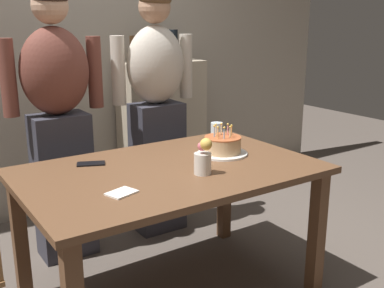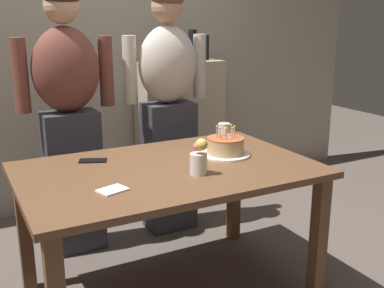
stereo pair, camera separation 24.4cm
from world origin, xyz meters
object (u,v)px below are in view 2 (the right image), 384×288
birthday_cake (225,147)px  napkin_stack (112,190)px  water_glass_near (224,132)px  flower_vase (199,159)px  cell_phone (93,161)px  person_man_bearded (69,119)px  person_woman_cardigan (168,109)px

birthday_cake → napkin_stack: 0.77m
water_glass_near → flower_vase: size_ratio=0.63×
water_glass_near → cell_phone: water_glass_near is taller
cell_phone → person_man_bearded: size_ratio=0.09×
napkin_stack → birthday_cake: bearing=17.8°
person_man_bearded → person_woman_cardigan: same height
water_glass_near → napkin_stack: size_ratio=0.94×
cell_phone → person_man_bearded: (0.01, 0.51, 0.13)m
napkin_stack → flower_vase: (0.45, 0.02, 0.08)m
person_man_bearded → person_woman_cardigan: size_ratio=1.00×
birthday_cake → flower_vase: flower_vase is taller
cell_phone → napkin_stack: same height
flower_vase → birthday_cake: bearing=37.2°
cell_phone → person_woman_cardigan: bearing=59.5°
birthday_cake → person_man_bearded: 1.01m
water_glass_near → person_woman_cardigan: (-0.15, 0.49, 0.08)m
water_glass_near → birthday_cake: bearing=-120.3°
cell_phone → flower_vase: flower_vase is taller
water_glass_near → cell_phone: 0.84m
birthday_cake → person_woman_cardigan: (-0.00, 0.74, 0.09)m
person_man_bearded → person_woman_cardigan: bearing=-180.0°
flower_vase → person_man_bearded: person_man_bearded is taller
cell_phone → person_man_bearded: bearing=112.4°
napkin_stack → person_woman_cardigan: bearing=53.2°
water_glass_near → flower_vase: (-0.44, -0.48, 0.02)m
napkin_stack → person_woman_cardigan: (0.73, 0.98, 0.13)m
person_woman_cardigan → napkin_stack: bearing=53.2°
water_glass_near → person_woman_cardigan: size_ratio=0.07×
birthday_cake → water_glass_near: bearing=59.7°
birthday_cake → cell_phone: size_ratio=1.95×
cell_phone → flower_vase: size_ratio=0.78×
water_glass_near → cell_phone: (-0.84, -0.02, -0.05)m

